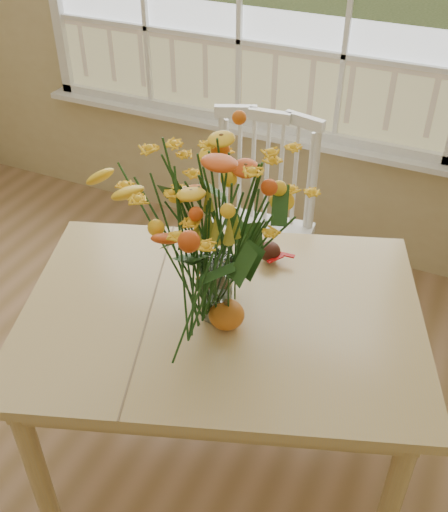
% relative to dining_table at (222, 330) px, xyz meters
% --- Properties ---
extents(dining_table, '(1.61, 1.37, 0.73)m').
position_rel_dining_table_xyz_m(dining_table, '(0.00, 0.00, 0.00)').
color(dining_table, tan).
rests_on(dining_table, floor).
extents(windsor_chair, '(0.52, 0.50, 1.05)m').
position_rel_dining_table_xyz_m(windsor_chair, '(-0.18, 0.79, -0.06)').
color(windsor_chair, white).
rests_on(windsor_chair, floor).
extents(flower_vase, '(0.50, 0.50, 0.59)m').
position_rel_dining_table_xyz_m(flower_vase, '(-0.01, -0.02, 0.45)').
color(flower_vase, white).
rests_on(flower_vase, dining_table).
extents(pumpkin, '(0.12, 0.12, 0.09)m').
position_rel_dining_table_xyz_m(pumpkin, '(0.05, -0.06, 0.14)').
color(pumpkin, '#C76117').
rests_on(pumpkin, dining_table).
extents(turkey_figurine, '(0.11, 0.09, 0.11)m').
position_rel_dining_table_xyz_m(turkey_figurine, '(-0.06, 0.07, 0.14)').
color(turkey_figurine, '#CCB78C').
rests_on(turkey_figurine, dining_table).
extents(dark_gourd, '(0.13, 0.10, 0.08)m').
position_rel_dining_table_xyz_m(dark_gourd, '(0.05, 0.33, 0.13)').
color(dark_gourd, '#38160F').
rests_on(dark_gourd, dining_table).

